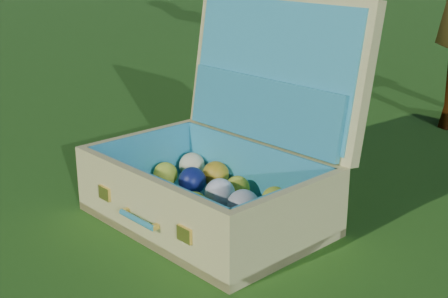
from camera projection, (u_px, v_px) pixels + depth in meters
ground at (298, 225)px, 1.47m from camera, size 60.00×60.00×0.00m
stray_ball at (120, 156)px, 1.83m from camera, size 0.07×0.07×0.07m
suitcase at (229, 156)px, 1.49m from camera, size 0.63×0.56×0.52m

